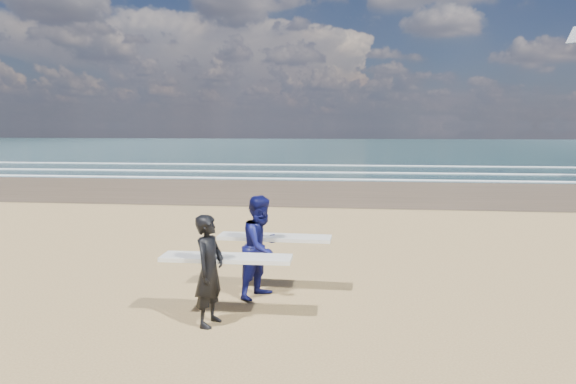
# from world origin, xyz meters

# --- Properties ---
(ocean) EXTENTS (220.00, 100.00, 0.02)m
(ocean) POSITION_xyz_m (20.00, 72.00, 0.01)
(ocean) COLOR #1B3A3D
(ocean) RESTS_ON ground
(surfer_near) EXTENTS (2.21, 0.99, 1.83)m
(surfer_near) POSITION_xyz_m (1.00, -0.18, 0.93)
(surfer_near) COLOR black
(surfer_near) RESTS_ON ground
(surfer_far) EXTENTS (2.22, 1.24, 1.95)m
(surfer_far) POSITION_xyz_m (1.59, 1.26, 0.98)
(surfer_far) COLOR #0D0F49
(surfer_far) RESTS_ON ground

